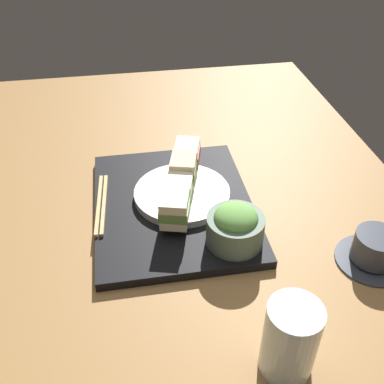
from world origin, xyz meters
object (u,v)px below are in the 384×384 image
Objects in this scene: salad_bowl at (235,226)px; drinking_glass at (290,339)px; chopsticks_pair at (102,204)px; sandwich_plate at (182,194)px; sandwich_nearmost at (187,155)px; sandwich_inner_far at (180,189)px; sandwich_farmost at (175,208)px; coffee_cup at (375,250)px; sandwich_inner_near at (184,170)px.

drinking_glass is (23.52, 1.53, 0.69)cm from salad_bowl.
chopsticks_pair is 45.14cm from drinking_glass.
sandwich_plate is 2.41× the size of sandwich_nearmost.
chopsticks_pair is at bearing -100.26° from sandwich_inner_far.
sandwich_farmost is at bearing 58.46° from chopsticks_pair.
drinking_glass reaches higher than coffee_cup.
chopsticks_pair is at bearing -80.41° from sandwich_inner_near.
coffee_cup is (21.05, 46.27, 0.48)cm from chopsticks_pair.
chopsticks_pair is at bearing -65.40° from sandwich_nearmost.
sandwich_inner_near is at bearing -128.92° from coffee_cup.
sandwich_plate is 15.91cm from chopsticks_pair.
drinking_glass reaches higher than sandwich_nearmost.
salad_bowl is at bearing -106.81° from coffee_cup.
drinking_glass is at bearing -52.52° from coffee_cup.
drinking_glass reaches higher than salad_bowl.
sandwich_inner_near is 1.04× the size of sandwich_farmost.
drinking_glass is at bearing 13.15° from sandwich_plate.
salad_bowl is at bearing 20.93° from sandwich_inner_near.
sandwich_plate is 2.47× the size of sandwich_farmost.
sandwich_inner_near reaches higher than coffee_cup.
sandwich_inner_far is 1.02× the size of sandwich_farmost.
sandwich_inner_far is (11.11, -3.20, -0.23)cm from sandwich_nearmost.
salad_bowl reaches higher than sandwich_farmost.
sandwich_plate is at bearing 90.16° from chopsticks_pair.
drinking_glass is at bearing 33.31° from chopsticks_pair.
salad_bowl is at bearing 27.22° from sandwich_plate.
drinking_glass is (37.63, 8.79, 3.48)cm from sandwich_plate.
coffee_cup is at bearing 55.22° from sandwich_plate.
sandwich_inner_far reaches higher than chopsticks_pair.
chopsticks_pair is (-2.73, -15.11, -3.69)cm from sandwich_inner_far.
sandwich_farmost is 0.42× the size of chopsticks_pair.
sandwich_inner_far is 36.29cm from coffee_cup.
sandwich_nearmost is 0.99× the size of sandwich_inner_near.
sandwich_inner_far is at bearing 79.74° from chopsticks_pair.
chopsticks_pair is at bearing -114.46° from coffee_cup.
sandwich_inner_far is (2.78, -0.80, 3.27)cm from sandwich_plate.
sandwich_farmost is 0.63× the size of drinking_glass.
sandwich_nearmost is at bearing 163.95° from sandwich_plate.
sandwich_inner_far is at bearing -120.44° from coffee_cup.
sandwich_inner_far is 36.15cm from drinking_glass.
sandwich_farmost reaches higher than chopsticks_pair.
sandwich_inner_far is 0.43× the size of chopsticks_pair.
sandwich_farmost is at bearing -159.10° from drinking_glass.
coffee_cup is (18.31, 31.16, -3.21)cm from sandwich_inner_far.
drinking_glass reaches higher than chopsticks_pair.
sandwich_nearmost is 5.79cm from sandwich_inner_near.
coffee_cup is (21.09, 30.36, 0.06)cm from sandwich_plate.
sandwich_inner_far reaches higher than sandwich_plate.
drinking_glass is (40.41, 7.99, -0.30)cm from sandwich_inner_near.
coffee_cup is (23.87, 29.56, -3.72)cm from sandwich_inner_near.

